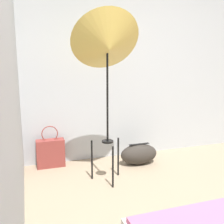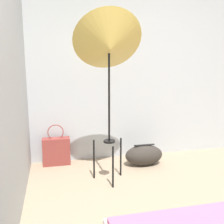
% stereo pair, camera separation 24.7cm
% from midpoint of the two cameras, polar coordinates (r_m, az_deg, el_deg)
% --- Properties ---
extents(wall_back, '(8.00, 0.05, 2.60)m').
position_cam_midpoint_polar(wall_back, '(3.60, -1.75, 10.39)').
color(wall_back, '#B7BCC1').
rests_on(wall_back, ground_plane).
extents(wall_side_left, '(0.05, 8.00, 2.60)m').
position_cam_midpoint_polar(wall_side_left, '(2.32, -24.02, 9.28)').
color(wall_side_left, '#B7BCC1').
rests_on(wall_side_left, ground_plane).
extents(photo_umbrella, '(0.74, 0.59, 1.86)m').
position_cam_midpoint_polar(photo_umbrella, '(2.80, -3.64, 14.19)').
color(photo_umbrella, black).
rests_on(photo_umbrella, ground_plane).
extents(tote_bag, '(0.35, 0.14, 0.54)m').
position_cam_midpoint_polar(tote_bag, '(3.50, -15.23, -8.58)').
color(tote_bag, brown).
rests_on(tote_bag, ground_plane).
extents(duffel_bag, '(0.50, 0.27, 0.27)m').
position_cam_midpoint_polar(duffel_bag, '(3.50, 3.84, -9.16)').
color(duffel_bag, '#332D28').
rests_on(duffel_bag, ground_plane).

